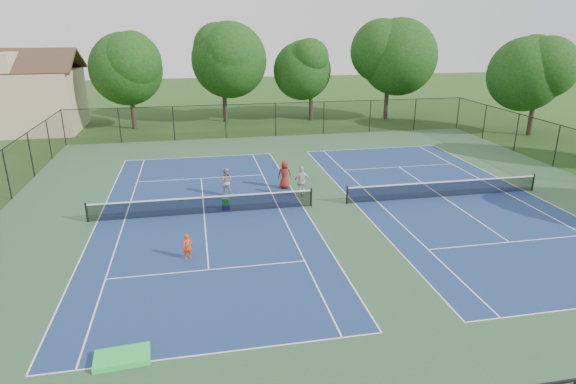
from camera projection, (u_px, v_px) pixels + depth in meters
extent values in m
plane|color=#234716|center=(329.00, 205.00, 27.27)|extent=(140.00, 140.00, 0.00)
cube|color=#2B4D34|center=(329.00, 205.00, 27.27)|extent=(36.00, 36.00, 0.01)
cube|color=navy|center=(204.00, 214.00, 26.00)|extent=(10.97, 23.77, 0.00)
cube|color=white|center=(199.00, 157.00, 37.00)|extent=(10.97, 0.06, 0.00)
cube|color=white|center=(216.00, 353.00, 14.99)|extent=(10.97, 0.06, 0.00)
cube|color=white|center=(97.00, 221.00, 25.01)|extent=(0.06, 23.77, 0.00)
cube|color=white|center=(303.00, 207.00, 26.99)|extent=(0.06, 23.77, 0.00)
cube|color=white|center=(125.00, 219.00, 25.25)|extent=(0.06, 23.77, 0.00)
cube|color=white|center=(279.00, 208.00, 26.74)|extent=(0.06, 23.77, 0.00)
cube|color=white|center=(201.00, 178.00, 31.93)|extent=(8.23, 0.06, 0.00)
cube|color=white|center=(209.00, 270.00, 20.07)|extent=(8.23, 0.06, 0.00)
cube|color=white|center=(204.00, 214.00, 26.00)|extent=(0.06, 12.80, 0.00)
cylinder|color=black|center=(87.00, 212.00, 24.75)|extent=(0.10, 0.10, 1.07)
cylinder|color=black|center=(311.00, 197.00, 26.90)|extent=(0.10, 0.10, 1.07)
cube|color=black|center=(204.00, 206.00, 25.85)|extent=(11.90, 0.01, 0.90)
cube|color=white|center=(203.00, 197.00, 25.69)|extent=(11.90, 0.04, 0.07)
cube|color=navy|center=(443.00, 197.00, 28.53)|extent=(10.97, 23.77, 0.00)
cube|color=white|center=(372.00, 149.00, 39.54)|extent=(10.97, 0.06, 0.00)
cube|color=white|center=(354.00, 203.00, 27.54)|extent=(0.06, 23.77, 0.00)
cube|color=white|center=(525.00, 191.00, 29.53)|extent=(0.06, 23.77, 0.00)
cube|color=white|center=(377.00, 201.00, 27.79)|extent=(0.06, 23.77, 0.00)
cube|color=white|center=(505.00, 192.00, 29.28)|extent=(0.06, 23.77, 0.00)
cube|color=white|center=(399.00, 167.00, 34.46)|extent=(8.23, 0.06, 0.00)
cube|color=white|center=(509.00, 242.00, 22.61)|extent=(8.23, 0.06, 0.00)
cube|color=white|center=(443.00, 197.00, 28.53)|extent=(0.06, 12.80, 0.00)
cylinder|color=black|center=(347.00, 195.00, 27.28)|extent=(0.10, 0.10, 1.07)
cylinder|color=black|center=(533.00, 182.00, 29.44)|extent=(0.10, 0.10, 1.07)
cube|color=black|center=(444.00, 189.00, 28.38)|extent=(11.90, 0.01, 0.90)
cube|color=white|center=(444.00, 182.00, 28.22)|extent=(11.90, 0.04, 0.07)
cylinder|color=black|center=(64.00, 128.00, 40.18)|extent=(0.08, 0.08, 3.00)
cylinder|color=black|center=(120.00, 126.00, 41.00)|extent=(0.08, 0.08, 3.00)
cylinder|color=black|center=(174.00, 124.00, 41.81)|extent=(0.08, 0.08, 3.00)
cylinder|color=black|center=(226.00, 122.00, 42.63)|extent=(0.08, 0.08, 3.00)
cylinder|color=black|center=(276.00, 120.00, 43.44)|extent=(0.08, 0.08, 3.00)
cylinder|color=black|center=(324.00, 118.00, 44.26)|extent=(0.08, 0.08, 3.00)
cylinder|color=black|center=(370.00, 116.00, 45.07)|extent=(0.08, 0.08, 3.00)
cylinder|color=black|center=(415.00, 115.00, 45.89)|extent=(0.08, 0.08, 3.00)
cylinder|color=black|center=(458.00, 113.00, 46.70)|extent=(0.08, 0.08, 3.00)
cylinder|color=black|center=(556.00, 146.00, 34.20)|extent=(0.08, 0.08, 3.00)
cylinder|color=black|center=(7.00, 175.00, 27.68)|extent=(0.08, 0.08, 3.00)
cylinder|color=black|center=(517.00, 133.00, 38.37)|extent=(0.08, 0.08, 3.00)
cylinder|color=black|center=(31.00, 155.00, 31.85)|extent=(0.08, 0.08, 3.00)
cylinder|color=black|center=(484.00, 122.00, 42.53)|extent=(0.08, 0.08, 3.00)
cylinder|color=black|center=(49.00, 140.00, 36.02)|extent=(0.08, 0.08, 3.00)
cube|color=black|center=(276.00, 120.00, 43.44)|extent=(36.00, 0.01, 3.00)
cube|color=black|center=(275.00, 103.00, 42.95)|extent=(36.00, 0.05, 0.05)
cylinder|color=#2D2116|center=(133.00, 109.00, 46.52)|extent=(0.44, 0.44, 3.78)
sphere|color=black|center=(129.00, 69.00, 45.27)|extent=(6.80, 6.80, 6.80)
sphere|color=black|center=(128.00, 62.00, 45.05)|extent=(5.58, 5.58, 5.58)
sphere|color=black|center=(127.00, 55.00, 44.83)|extent=(4.35, 4.35, 4.35)
cylinder|color=#2D2116|center=(225.00, 102.00, 49.94)|extent=(0.44, 0.44, 4.14)
sphere|color=black|center=(223.00, 60.00, 48.56)|extent=(7.60, 7.60, 7.60)
sphere|color=black|center=(223.00, 54.00, 48.35)|extent=(6.23, 6.23, 6.23)
sphere|color=black|center=(222.00, 47.00, 48.15)|extent=(4.86, 4.86, 4.86)
cylinder|color=#2D2116|center=(311.00, 104.00, 50.76)|extent=(0.44, 0.44, 3.42)
sphere|color=black|center=(312.00, 71.00, 49.65)|extent=(6.00, 6.00, 6.00)
sphere|color=black|center=(312.00, 64.00, 49.42)|extent=(4.92, 4.92, 4.92)
sphere|color=black|center=(312.00, 57.00, 49.18)|extent=(3.84, 3.84, 3.84)
cylinder|color=#2D2116|center=(386.00, 99.00, 51.13)|extent=(0.44, 0.44, 4.32)
sphere|color=black|center=(389.00, 57.00, 49.71)|extent=(7.80, 7.80, 7.80)
sphere|color=black|center=(390.00, 51.00, 49.51)|extent=(6.40, 6.40, 6.40)
sphere|color=black|center=(390.00, 45.00, 49.30)|extent=(4.99, 4.99, 4.99)
cylinder|color=#2D2116|center=(531.00, 116.00, 43.80)|extent=(0.44, 0.44, 3.60)
sphere|color=black|center=(538.00, 75.00, 42.61)|extent=(6.60, 6.60, 6.60)
sphere|color=black|center=(540.00, 67.00, 42.38)|extent=(5.41, 5.41, 5.41)
sphere|color=black|center=(541.00, 59.00, 42.16)|extent=(4.22, 4.22, 4.22)
cube|color=tan|center=(23.00, 101.00, 45.33)|extent=(10.00, 8.00, 5.60)
cube|color=tan|center=(16.00, 61.00, 44.11)|extent=(1.20, 8.00, 1.76)
cube|color=#422B1E|center=(8.00, 62.00, 42.23)|extent=(10.80, 4.10, 2.15)
cube|color=#422B1E|center=(22.00, 58.00, 45.93)|extent=(10.80, 4.10, 2.15)
imported|color=#E3450F|center=(188.00, 247.00, 20.88)|extent=(0.49, 0.41, 1.15)
imported|color=#959598|center=(226.00, 182.00, 28.58)|extent=(0.91, 0.76, 1.70)
imported|color=silver|center=(302.00, 181.00, 28.35)|extent=(1.14, 0.59, 1.85)
imported|color=maroon|center=(285.00, 175.00, 29.79)|extent=(0.96, 0.72, 1.76)
cube|color=navy|center=(226.00, 207.00, 26.55)|extent=(0.45, 0.35, 0.28)
cube|color=green|center=(226.00, 202.00, 26.44)|extent=(0.40, 0.35, 0.38)
cube|color=green|center=(122.00, 357.00, 14.67)|extent=(1.72, 1.06, 0.19)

